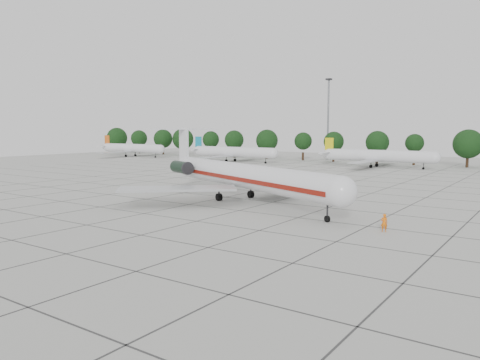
{
  "coord_description": "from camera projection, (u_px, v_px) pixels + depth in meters",
  "views": [
    {
      "loc": [
        32.01,
        -45.82,
        9.91
      ],
      "look_at": [
        -1.12,
        1.8,
        3.5
      ],
      "focal_mm": 35.0,
      "sensor_mm": 36.0,
      "label": 1
    }
  ],
  "objects": [
    {
      "name": "ground",
      "position": [
        239.0,
        211.0,
        56.65
      ],
      "size": [
        260.0,
        260.0,
        0.0
      ],
      "primitive_type": "plane",
      "color": "beige",
      "rests_on": "ground"
    },
    {
      "name": "apron_joints",
      "position": [
        297.0,
        196.0,
        68.88
      ],
      "size": [
        170.0,
        170.0,
        0.02
      ],
      "primitive_type": "cube",
      "color": "#383838",
      "rests_on": "ground"
    },
    {
      "name": "main_airliner",
      "position": [
        238.0,
        175.0,
        64.89
      ],
      "size": [
        41.0,
        30.8,
        10.03
      ],
      "rotation": [
        0.0,
        0.0,
        -0.41
      ],
      "color": "silver",
      "rests_on": "ground"
    },
    {
      "name": "ground_crew",
      "position": [
        384.0,
        223.0,
        44.92
      ],
      "size": [
        0.76,
        0.65,
        1.77
      ],
      "primitive_type": "imported",
      "rotation": [
        0.0,
        0.0,
        3.56
      ],
      "color": "orange",
      "rests_on": "ground"
    },
    {
      "name": "bg_airliner_a",
      "position": [
        132.0,
        148.0,
        164.83
      ],
      "size": [
        28.24,
        27.2,
        7.4
      ],
      "color": "silver",
      "rests_on": "ground"
    },
    {
      "name": "bg_airliner_b",
      "position": [
        233.0,
        152.0,
        138.64
      ],
      "size": [
        28.24,
        27.2,
        7.4
      ],
      "color": "silver",
      "rests_on": "ground"
    },
    {
      "name": "bg_airliner_c",
      "position": [
        377.0,
        156.0,
        119.13
      ],
      "size": [
        28.24,
        27.2,
        7.4
      ],
      "color": "silver",
      "rests_on": "ground"
    },
    {
      "name": "tree_line",
      "position": [
        377.0,
        142.0,
        131.97
      ],
      "size": [
        249.86,
        8.44,
        10.22
      ],
      "color": "#332114",
      "rests_on": "ground"
    },
    {
      "name": "floodlight_mast",
      "position": [
        328.0,
        114.0,
        147.17
      ],
      "size": [
        1.6,
        1.6,
        25.45
      ],
      "color": "slate",
      "rests_on": "ground"
    }
  ]
}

